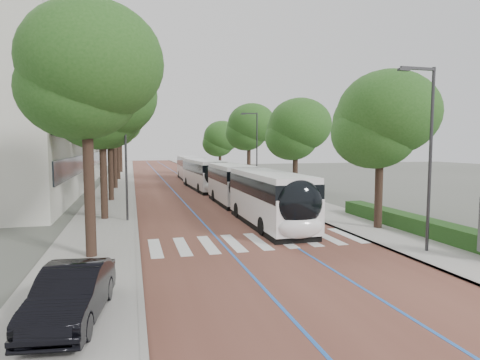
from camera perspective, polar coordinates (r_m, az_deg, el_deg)
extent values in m
plane|color=#51544C|center=(19.20, 2.87, -9.48)|extent=(160.00, 160.00, 0.00)
cube|color=brown|center=(58.16, -9.43, 0.21)|extent=(11.00, 140.00, 0.02)
cube|color=gray|center=(57.89, -16.83, 0.09)|extent=(4.00, 140.00, 0.12)
cube|color=gray|center=(59.37, -2.21, 0.42)|extent=(4.00, 140.00, 0.12)
cube|color=gray|center=(57.87, -14.95, 0.13)|extent=(0.20, 140.00, 0.14)
cube|color=gray|center=(58.97, -4.01, 0.38)|extent=(0.20, 140.00, 0.14)
cube|color=silver|center=(19.30, -11.96, -9.44)|extent=(0.55, 3.60, 0.01)
cube|color=silver|center=(19.40, -8.22, -9.30)|extent=(0.55, 3.60, 0.01)
cube|color=silver|center=(19.58, -4.55, -9.13)|extent=(0.55, 3.60, 0.01)
cube|color=silver|center=(19.84, -0.95, -8.92)|extent=(0.55, 3.60, 0.01)
cube|color=silver|center=(20.18, 2.53, -8.69)|extent=(0.55, 3.60, 0.01)
cube|color=silver|center=(20.58, 5.88, -8.44)|extent=(0.55, 3.60, 0.01)
cube|color=silver|center=(21.06, 9.09, -8.17)|extent=(0.55, 3.60, 0.01)
cube|color=silver|center=(21.59, 12.15, -7.89)|extent=(0.55, 3.60, 0.01)
cube|color=silver|center=(22.18, 15.04, -7.61)|extent=(0.55, 3.60, 0.01)
cube|color=blue|center=(58.02, -11.00, 0.19)|extent=(0.12, 126.00, 0.01)
cube|color=blue|center=(58.34, -7.86, 0.26)|extent=(0.12, 126.00, 0.01)
cube|color=black|center=(45.95, -21.02, 2.42)|extent=(0.12, 38.00, 1.60)
cube|color=black|center=(45.93, -21.15, 6.41)|extent=(0.12, 38.00, 1.60)
cube|color=black|center=(46.14, -21.28, 10.38)|extent=(0.12, 38.00, 1.60)
cube|color=black|center=(46.54, -21.40, 14.06)|extent=(0.12, 38.00, 1.60)
cube|color=#1E4217|center=(23.49, 24.61, -5.96)|extent=(1.20, 14.00, 0.80)
cylinder|color=#2E2E31|center=(19.34, 25.43, 2.50)|extent=(0.14, 0.14, 8.00)
cube|color=#2E2E31|center=(19.09, 24.00, 14.29)|extent=(1.70, 0.12, 0.12)
cube|color=#2E2E31|center=(18.65, 22.27, 14.32)|extent=(0.50, 0.20, 0.10)
cylinder|color=#2E2E31|center=(41.62, 2.42, 4.06)|extent=(0.14, 0.14, 8.00)
cube|color=#2E2E31|center=(41.51, 1.37, 9.45)|extent=(1.70, 0.12, 0.12)
cube|color=#2E2E31|center=(41.31, 0.43, 9.36)|extent=(0.50, 0.20, 0.10)
cylinder|color=#2E2E31|center=(25.68, -15.92, 3.29)|extent=(0.14, 0.14, 8.00)
cylinder|color=black|center=(17.88, -20.61, -2.13)|extent=(0.44, 0.44, 5.36)
ellipsoid|color=#204E19|center=(17.97, -21.10, 13.48)|extent=(5.71, 5.71, 4.85)
cylinder|color=black|center=(26.82, -18.81, -0.02)|extent=(0.44, 0.44, 5.16)
ellipsoid|color=#204E19|center=(26.84, -19.09, 10.01)|extent=(6.28, 6.28, 5.34)
cylinder|color=black|center=(35.79, -17.91, 1.03)|extent=(0.44, 0.44, 4.95)
ellipsoid|color=#204E19|center=(35.78, -18.10, 8.23)|extent=(5.65, 5.65, 4.80)
cylinder|color=black|center=(45.75, -17.33, 2.14)|extent=(0.44, 0.44, 5.40)
ellipsoid|color=#204E19|center=(45.79, -17.50, 8.29)|extent=(5.71, 5.71, 4.85)
cylinder|color=black|center=(57.74, -16.89, 2.52)|extent=(0.44, 0.44, 5.04)
ellipsoid|color=#204E19|center=(57.74, -17.01, 7.06)|extent=(5.50, 5.50, 4.67)
cylinder|color=black|center=(72.72, -16.56, 3.11)|extent=(0.44, 0.44, 5.33)
ellipsoid|color=#204E19|center=(72.74, -16.65, 6.92)|extent=(6.40, 6.40, 5.44)
cylinder|color=black|center=(24.00, 19.12, -1.69)|extent=(0.44, 0.44, 4.24)
ellipsoid|color=#204E19|center=(23.88, 19.39, 7.54)|extent=(5.57, 5.57, 4.74)
cylinder|color=black|center=(34.53, 7.85, 0.46)|extent=(0.44, 0.44, 4.19)
ellipsoid|color=#204E19|center=(34.44, 7.92, 6.79)|extent=(5.29, 5.29, 4.49)
cylinder|color=black|center=(47.68, 1.26, 2.08)|extent=(0.44, 0.44, 4.74)
ellipsoid|color=#204E19|center=(47.66, 1.27, 7.26)|extent=(5.67, 5.67, 4.82)
cylinder|color=black|center=(63.19, -2.85, 2.42)|extent=(0.44, 0.44, 3.93)
ellipsoid|color=#204E19|center=(63.13, -2.87, 5.66)|extent=(5.74, 5.74, 4.88)
cylinder|color=black|center=(28.60, 0.84, -1.07)|extent=(2.31, 0.92, 2.30)
cube|color=white|center=(23.81, 4.17, -3.56)|extent=(2.57, 9.38, 1.82)
cube|color=black|center=(23.66, 4.19, -0.83)|extent=(2.61, 9.19, 0.97)
cube|color=silver|center=(23.61, 4.20, 0.72)|extent=(2.52, 9.19, 0.31)
cube|color=black|center=(23.99, 4.15, -6.13)|extent=(2.52, 9.00, 0.35)
cube|color=white|center=(32.81, -1.19, -1.19)|extent=(2.56, 7.76, 1.82)
cube|color=black|center=(32.71, -1.19, 0.79)|extent=(2.60, 7.60, 0.97)
cube|color=silver|center=(32.67, -1.19, 1.92)|extent=(2.51, 7.60, 0.31)
cube|color=black|center=(32.95, -1.19, -3.07)|extent=(2.50, 7.45, 0.35)
ellipsoid|color=black|center=(19.52, 8.51, -3.30)|extent=(2.36, 1.12, 2.28)
ellipsoid|color=white|center=(19.67, 8.52, -6.61)|extent=(2.36, 1.02, 1.14)
cylinder|color=black|center=(21.46, 3.27, -6.57)|extent=(0.31, 1.00, 1.00)
cylinder|color=black|center=(22.25, 8.85, -6.21)|extent=(0.31, 1.00, 1.00)
cylinder|color=black|center=(34.28, -3.68, -2.22)|extent=(0.31, 1.00, 1.00)
cylinder|color=black|center=(34.79, -0.02, -2.10)|extent=(0.31, 1.00, 1.00)
cylinder|color=black|center=(26.52, -0.33, -4.33)|extent=(0.31, 1.00, 1.00)
cylinder|color=black|center=(27.16, 4.31, -4.12)|extent=(0.31, 1.00, 1.00)
cube|color=white|center=(43.86, -5.28, 0.35)|extent=(2.90, 12.08, 1.82)
cube|color=black|center=(43.79, -5.29, 1.84)|extent=(2.93, 11.84, 0.97)
cube|color=silver|center=(43.75, -5.30, 2.68)|extent=(2.84, 11.83, 0.31)
cube|color=black|center=(43.96, -5.27, -1.06)|extent=(2.83, 11.59, 0.35)
ellipsoid|color=black|center=(38.11, -3.49, 0.78)|extent=(2.39, 1.18, 2.28)
ellipsoid|color=white|center=(38.17, -3.46, -0.93)|extent=(2.38, 1.08, 1.14)
cylinder|color=black|center=(40.20, -5.80, -1.17)|extent=(0.33, 1.01, 1.00)
cylinder|color=black|center=(40.70, -2.68, -1.07)|extent=(0.33, 1.01, 1.00)
cylinder|color=black|center=(47.44, -7.55, -0.24)|extent=(0.33, 1.01, 1.00)
cylinder|color=black|center=(47.86, -4.88, -0.17)|extent=(0.33, 1.01, 1.00)
cube|color=white|center=(55.75, -7.11, 1.32)|extent=(2.77, 12.05, 1.82)
cube|color=black|center=(55.69, -7.13, 2.49)|extent=(2.80, 11.81, 0.97)
cube|color=silver|center=(55.67, -7.13, 3.15)|extent=(2.71, 11.81, 0.31)
cube|color=black|center=(55.83, -7.10, 0.21)|extent=(2.71, 11.57, 0.35)
ellipsoid|color=black|center=(49.91, -6.33, 1.76)|extent=(2.37, 1.15, 2.28)
ellipsoid|color=white|center=(49.94, -6.31, 0.45)|extent=(2.37, 1.05, 1.14)
cylinder|color=black|center=(52.11, -7.87, 0.22)|extent=(0.32, 1.01, 1.00)
cylinder|color=black|center=(52.40, -5.41, 0.27)|extent=(0.32, 1.01, 1.00)
cylinder|color=black|center=(59.46, -8.62, 0.80)|extent=(0.32, 1.01, 1.00)
cylinder|color=black|center=(59.70, -6.46, 0.84)|extent=(0.32, 1.01, 1.00)
imported|color=black|center=(11.97, -22.83, -14.70)|extent=(2.10, 4.56, 1.45)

